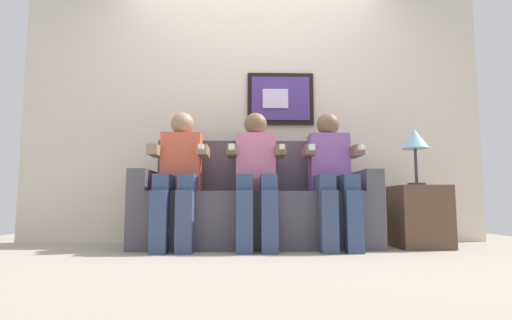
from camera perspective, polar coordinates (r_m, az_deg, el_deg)
name	(u,v)px	position (r m, az deg, el deg)	size (l,w,h in m)	color
ground_plane	(257,252)	(3.10, 0.08, -12.68)	(5.66, 5.66, 0.00)	#9E9384
back_wall_assembly	(255,105)	(3.96, -0.15, 7.72)	(4.36, 0.10, 2.60)	beige
couch	(255,209)	(3.40, -0.08, -6.83)	(1.96, 0.58, 0.90)	#514C56
person_on_left	(179,172)	(3.29, -10.68, -1.62)	(0.46, 0.56, 1.11)	#D8593F
person_in_middle	(256,172)	(3.25, -0.01, -1.67)	(0.46, 0.56, 1.11)	pink
person_on_right	(332,172)	(3.32, 10.57, -1.66)	(0.46, 0.56, 1.11)	#8C59A5
side_table_right	(420,217)	(3.59, 21.87, -7.34)	(0.40, 0.40, 0.50)	brown
table_lamp	(415,141)	(3.57, 21.30, 2.42)	(0.22, 0.22, 0.46)	#333338
spare_remote_on_table	(419,185)	(3.59, 21.76, -3.20)	(0.04, 0.13, 0.02)	white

